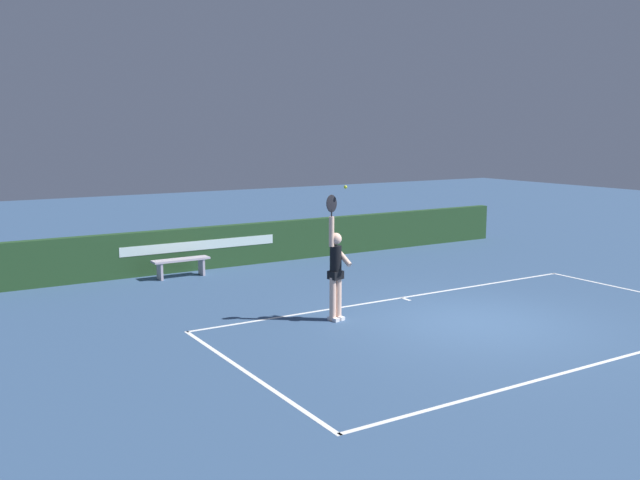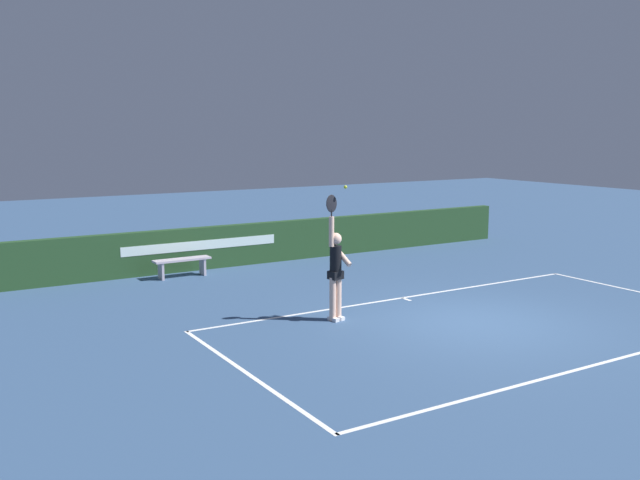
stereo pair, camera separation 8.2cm
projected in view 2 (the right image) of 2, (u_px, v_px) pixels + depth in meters
name	position (u px, v px, depth m)	size (l,w,h in m)	color
ground_plane	(476.00, 322.00, 13.34)	(60.00, 60.00, 0.00)	#334F74
court_lines	(484.00, 325.00, 13.16)	(10.09, 5.18, 0.00)	white
back_wall	(286.00, 240.00, 19.71)	(15.56, 0.27, 1.13)	#224422
tennis_player	(336.00, 268.00, 13.34)	(0.50, 0.49, 2.48)	beige
tennis_ball	(345.00, 187.00, 13.04)	(0.07, 0.07, 0.07)	#C8D92D
courtside_bench_near	(182.00, 263.00, 17.42)	(1.46, 0.38, 0.48)	#B7AAB6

